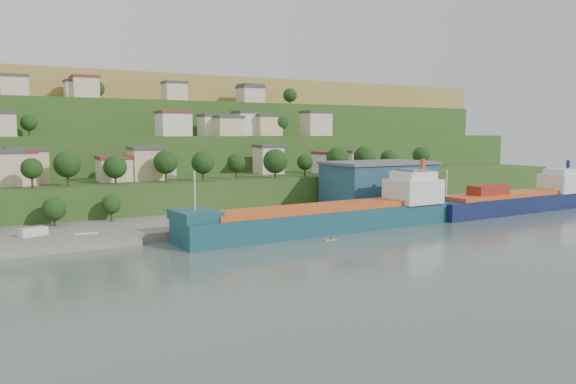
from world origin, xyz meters
TOP-DOWN VIEW (x-y plane):
  - ground at (0.00, 0.00)m, footprint 500.00×500.00m
  - quay at (20.00, 28.00)m, footprint 220.00×26.00m
  - pebble_beach at (-55.00, 22.00)m, footprint 40.00×18.00m
  - hillside at (-0.01, 168.69)m, footprint 360.00×211.26m
  - cargo_ship_near at (8.83, 8.90)m, footprint 71.71×14.36m
  - cargo_ship_far at (74.87, 9.23)m, footprint 61.39×12.38m
  - warehouse at (38.83, 29.17)m, footprint 31.12×19.20m
  - caravan at (-54.43, 24.27)m, footprint 5.87×4.26m
  - dinghy at (-44.47, 21.54)m, footprint 4.76×2.28m
  - kayak_orange at (-4.56, 3.40)m, footprint 2.91×1.39m
  - kayak_yellow at (1.93, -0.98)m, footprint 2.91×0.63m

SIDE VIEW (x-z plane):
  - ground at x=0.00m, z-range 0.00..0.00m
  - quay at x=20.00m, z-range -2.00..2.00m
  - pebble_beach at x=-55.00m, z-range -1.20..1.20m
  - hillside at x=-0.01m, z-range -47.92..48.08m
  - kayak_yellow at x=1.93m, z-range -0.15..0.57m
  - kayak_orange at x=-4.56m, z-range -0.15..0.58m
  - dinghy at x=-44.47m, z-range 1.20..2.12m
  - caravan at x=-54.43m, z-range 1.20..3.73m
  - cargo_ship_far at x=74.87m, z-range -5.67..10.91m
  - cargo_ship_near at x=8.83m, z-range -6.24..12.09m
  - warehouse at x=38.83m, z-range 2.03..14.83m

